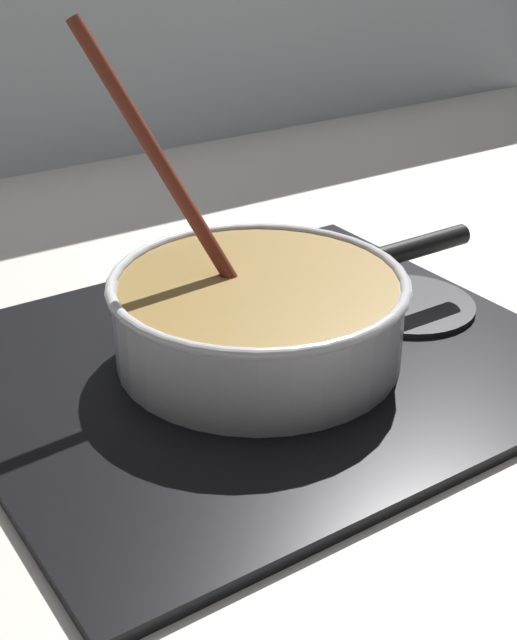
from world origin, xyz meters
The scene contains 5 objects.
ground centered at (0.00, 0.00, -0.02)m, with size 2.40×1.60×0.04m, color beige.
hob_plate centered at (0.02, 0.07, 0.01)m, with size 0.56×0.48×0.01m, color black.
burner_ring centered at (0.02, 0.07, 0.02)m, with size 0.17×0.17×0.01m, color #592D0C.
spare_burner centered at (0.21, 0.07, 0.01)m, with size 0.15×0.15×0.01m, color #262628.
cooking_pan centered at (0.02, 0.07, 0.06)m, with size 0.41×0.29×0.31m.
Camera 1 is at (-0.39, -0.54, 0.43)m, focal length 48.81 mm.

